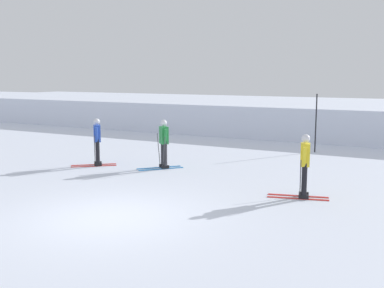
% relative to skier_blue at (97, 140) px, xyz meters
% --- Properties ---
extents(ground_plane, '(120.00, 120.00, 0.00)m').
position_rel_skier_blue_xyz_m(ground_plane, '(4.22, -4.69, -0.92)').
color(ground_plane, silver).
extents(far_snow_ridge, '(80.00, 8.95, 1.65)m').
position_rel_skier_blue_xyz_m(far_snow_ridge, '(4.22, 13.42, -0.09)').
color(far_snow_ridge, silver).
rests_on(far_snow_ridge, ground).
extents(skier_blue, '(1.45, 1.32, 1.71)m').
position_rel_skier_blue_xyz_m(skier_blue, '(0.00, 0.00, 0.00)').
color(skier_blue, red).
rests_on(skier_blue, ground).
extents(skier_green, '(1.34, 1.44, 1.71)m').
position_rel_skier_blue_xyz_m(skier_green, '(2.37, 0.71, 0.00)').
color(skier_green, '#237AC6').
rests_on(skier_green, ground).
extents(skier_yellow, '(1.64, 0.98, 1.71)m').
position_rel_skier_blue_xyz_m(skier_yellow, '(7.72, -0.92, -0.00)').
color(skier_yellow, red).
rests_on(skier_yellow, ground).
extents(trail_marker_pole, '(0.05, 0.05, 2.47)m').
position_rel_skier_blue_xyz_m(trail_marker_pole, '(6.25, 6.62, 0.32)').
color(trail_marker_pole, black).
rests_on(trail_marker_pole, ground).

